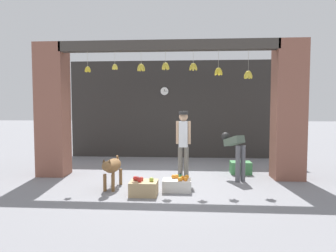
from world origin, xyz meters
TOP-DOWN VIEW (x-y plane):
  - ground_plane at (0.00, 0.00)m, footprint 60.00×60.00m
  - shop_back_wall at (0.00, 3.21)m, footprint 7.09×0.12m
  - shop_pillar_left at (-2.89, 0.30)m, footprint 0.70×0.60m
  - shop_pillar_right at (2.89, 0.30)m, footprint 0.70×0.60m
  - storefront_awning at (0.03, 0.12)m, footprint 5.19×0.26m
  - dog at (-1.10, -0.84)m, footprint 0.33×1.04m
  - shopkeeper at (0.40, -0.11)m, footprint 0.34×0.27m
  - worker_stooping at (1.62, 0.14)m, footprint 0.50×0.80m
  - fruit_crate_oranges at (0.29, -0.97)m, footprint 0.58×0.36m
  - fruit_crate_apples at (-0.36, -1.28)m, footprint 0.54×0.44m
  - produce_box_green at (1.87, 0.77)m, footprint 0.52×0.39m
  - water_bottle at (0.34, -0.52)m, footprint 0.07×0.07m
  - wall_clock at (-0.30, 3.14)m, footprint 0.28×0.03m

SIDE VIEW (x-z plane):
  - ground_plane at x=0.00m, z-range 0.00..0.00m
  - water_bottle at x=0.34m, z-range -0.01..0.27m
  - fruit_crate_oranges at x=0.29m, z-range -0.02..0.30m
  - fruit_crate_apples at x=-0.36m, z-range -0.03..0.33m
  - produce_box_green at x=1.87m, z-range 0.00..0.31m
  - dog at x=-1.10m, z-range 0.12..0.81m
  - worker_stooping at x=1.62m, z-range 0.18..1.28m
  - shopkeeper at x=0.40m, z-range 0.14..1.77m
  - shop_back_wall at x=0.00m, z-range 0.00..3.29m
  - shop_pillar_left at x=-2.89m, z-range 0.00..3.29m
  - shop_pillar_right at x=2.89m, z-range 0.00..3.29m
  - wall_clock at x=-0.30m, z-range 2.12..2.41m
  - storefront_awning at x=0.03m, z-range 2.66..3.58m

